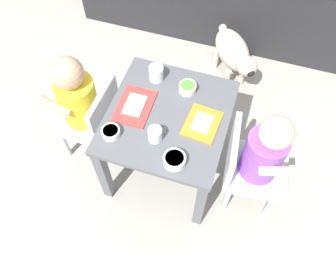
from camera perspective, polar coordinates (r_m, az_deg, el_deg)
name	(u,v)px	position (r m, az deg, el deg)	size (l,w,h in m)	color
ground_plane	(168,163)	(1.90, 0.00, -4.73)	(7.00, 7.00, 0.00)	#9E998E
dining_table	(168,126)	(1.58, 0.00, 1.48)	(0.53, 0.57, 0.45)	#515459
seated_child_left	(80,100)	(1.67, -14.25, 5.52)	(0.29, 0.29, 0.66)	silver
seated_child_right	(261,154)	(1.52, 14.95, -3.16)	(0.31, 0.31, 0.65)	silver
dog	(234,53)	(2.14, 10.74, 12.98)	(0.33, 0.38, 0.32)	beige
food_tray_left	(135,105)	(1.55, -5.40, 4.83)	(0.15, 0.21, 0.02)	red
food_tray_right	(202,123)	(1.49, 5.66, 1.93)	(0.15, 0.19, 0.02)	orange
water_cup_left	(155,135)	(1.43, -2.15, -0.07)	(0.06, 0.06, 0.06)	white
water_cup_right	(156,74)	(1.63, -1.96, 9.91)	(0.07, 0.07, 0.07)	white
cereal_bowl_right_side	(111,132)	(1.47, -9.35, 0.41)	(0.08, 0.08, 0.03)	silver
veggie_bowl_near	(174,160)	(1.38, 1.06, -4.15)	(0.09, 0.09, 0.04)	white
cereal_bowl_left_side	(188,88)	(1.59, 3.23, 7.67)	(0.08, 0.08, 0.04)	silver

